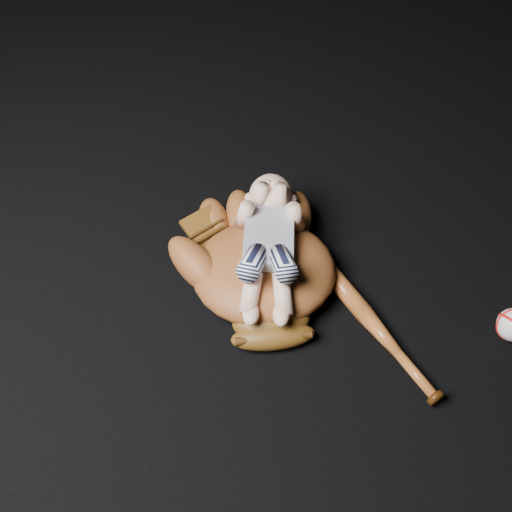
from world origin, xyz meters
TOP-DOWN VIEW (x-y plane):
  - baseball_glove at (-0.05, 0.11)m, footprint 0.45×0.50m
  - newborn_baby at (-0.04, 0.12)m, footprint 0.17×0.37m
  - baseball_bat at (0.18, 0.02)m, footprint 0.27×0.37m

SIDE VIEW (x-z plane):
  - baseball_bat at x=0.18m, z-range 0.00..0.04m
  - baseball_glove at x=-0.05m, z-range 0.00..0.14m
  - newborn_baby at x=-0.04m, z-range 0.05..0.20m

